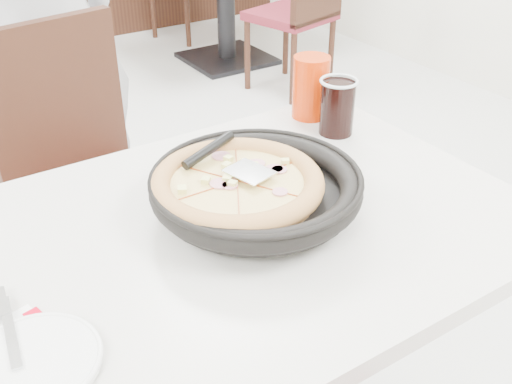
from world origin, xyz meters
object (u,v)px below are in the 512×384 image
main_table (225,367)px  chair_far (102,195)px  bg_chair_right_near (291,11)px  cola_glass (337,108)px  red_cup (311,87)px  pizza_pan (256,196)px  bg_table_right (226,6)px  pizza (237,190)px  diner_person (44,19)px  side_plate (34,363)px

main_table → chair_far: bearing=91.2°
bg_chair_right_near → cola_glass: bearing=-137.5°
chair_far → red_cup: bearing=130.8°
chair_far → main_table: bearing=79.9°
pizza_pan → bg_table_right: bearing=60.7°
pizza → red_cup: size_ratio=1.86×
pizza → bg_table_right: (1.53, 2.66, -0.44)m
main_table → diner_person: (0.05, 1.22, 0.48)m
main_table → pizza_pan: pizza_pan is taller
side_plate → main_table: bearing=21.6°
main_table → diner_person: bearing=87.9°
chair_far → bg_chair_right_near: bearing=-152.3°
pizza → red_cup: red_cup is taller
chair_far → cola_glass: chair_far is taller
cola_glass → diner_person: bearing=111.6°
diner_person → bg_chair_right_near: bearing=-169.6°
pizza_pan → diner_person: (-0.04, 1.22, 0.06)m
pizza_pan → cola_glass: (0.36, 0.20, 0.02)m
pizza_pan → bg_chair_right_near: bearing=52.4°
pizza → bg_table_right: bearing=60.0°
diner_person → side_plate: bearing=56.2°
bg_table_right → main_table: bearing=-120.6°
main_table → bg_chair_right_near: bearing=51.0°
side_plate → cola_glass: cola_glass is taller
bg_table_right → chair_far: bearing=-128.7°
chair_far → bg_chair_right_near: size_ratio=1.00×
cola_glass → diner_person: diner_person is taller
chair_far → bg_table_right: 2.56m
main_table → red_cup: red_cup is taller
chair_far → diner_person: size_ratio=0.55×
pizza_pan → red_cup: size_ratio=2.35×
pizza → diner_person: bearing=90.3°
pizza_pan → cola_glass: size_ratio=2.90×
red_cup → side_plate: bearing=-150.9°
red_cup → bg_chair_right_near: bearing=55.2°
cola_glass → red_cup: bearing=86.6°
pizza_pan → side_plate: pizza_pan is taller
chair_far → cola_glass: 0.75m
chair_far → red_cup: size_ratio=5.94×
pizza → side_plate: pizza is taller
chair_far → bg_chair_right_near: same height
cola_glass → red_cup: size_ratio=0.81×
diner_person → bg_chair_right_near: size_ratio=1.80×
side_plate → bg_table_right: size_ratio=0.16×
cola_glass → pizza: bearing=-154.9°
red_cup → cola_glass: bearing=-93.4°
pizza_pan → side_plate: 0.50m
main_table → bg_chair_right_near: size_ratio=1.26×
cola_glass → bg_table_right: 2.76m
pizza_pan → side_plate: (-0.47, -0.16, -0.03)m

